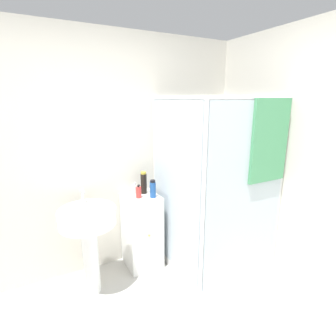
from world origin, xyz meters
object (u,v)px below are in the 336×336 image
at_px(sink, 88,229).
at_px(soap_dispenser, 139,192).
at_px(shampoo_bottle_blue, 153,189).
at_px(lotion_bottle_white, 135,189).
at_px(shampoo_bottle_tall_black, 144,183).

distance_m(sink, soap_dispenser, 0.62).
distance_m(shampoo_bottle_blue, lotion_bottle_white, 0.22).
bearing_deg(sink, lotion_bottle_white, 24.65).
xyz_separation_m(soap_dispenser, shampoo_bottle_tall_black, (0.10, 0.10, 0.06)).
relative_size(sink, lotion_bottle_white, 7.19).
bearing_deg(lotion_bottle_white, shampoo_bottle_tall_black, -8.70).
bearing_deg(shampoo_bottle_blue, lotion_bottle_white, 126.87).
distance_m(sink, lotion_bottle_white, 0.66).
distance_m(soap_dispenser, lotion_bottle_white, 0.11).
height_order(soap_dispenser, lotion_bottle_white, soap_dispenser).
xyz_separation_m(soap_dispenser, lotion_bottle_white, (0.00, 0.11, -0.00)).
relative_size(sink, shampoo_bottle_tall_black, 4.08).
distance_m(soap_dispenser, shampoo_bottle_tall_black, 0.15).
relative_size(soap_dispenser, shampoo_bottle_tall_black, 0.61).
height_order(shampoo_bottle_tall_black, shampoo_bottle_blue, shampoo_bottle_tall_black).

